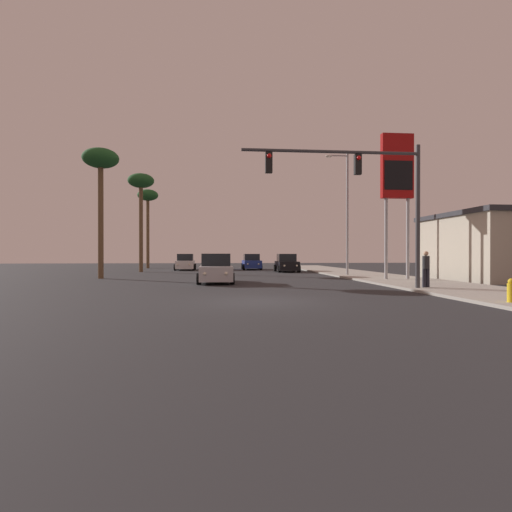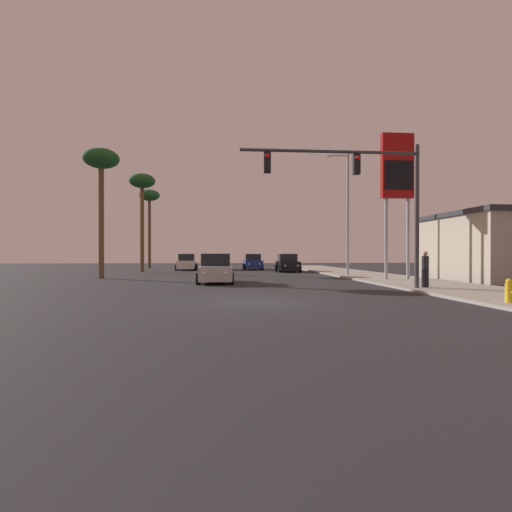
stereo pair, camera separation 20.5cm
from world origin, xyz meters
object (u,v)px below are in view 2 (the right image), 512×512
(car_black, at_px, (288,264))
(car_white, at_px, (187,263))
(pedestrian_on_sidewalk, at_px, (425,267))
(car_blue, at_px, (253,262))
(traffic_light_mast, at_px, (366,185))
(street_lamp, at_px, (346,208))
(fire_hydrant, at_px, (509,291))
(palm_tree_near, at_px, (101,166))
(palm_tree_mid, at_px, (142,187))
(car_silver, at_px, (215,270))
(gas_station_sign, at_px, (397,174))
(car_grey, at_px, (219,263))
(palm_tree_far, at_px, (149,200))

(car_black, distance_m, car_white, 11.04)
(car_black, xyz_separation_m, pedestrian_on_sidewalk, (3.28, -19.21, 0.27))
(car_blue, bearing_deg, traffic_light_mast, 96.23)
(car_white, xyz_separation_m, traffic_light_mast, (10.17, -24.57, 4.01))
(street_lamp, height_order, fire_hydrant, street_lamp)
(palm_tree_near, xyz_separation_m, palm_tree_mid, (0.74, 10.00, 0.29))
(car_white, bearing_deg, palm_tree_near, 70.72)
(car_blue, bearing_deg, pedestrian_on_sidewalk, 102.72)
(car_silver, distance_m, palm_tree_mid, 17.85)
(street_lamp, bearing_deg, car_white, 134.72)
(car_silver, relative_size, gas_station_sign, 0.48)
(street_lamp, relative_size, pedestrian_on_sidewalk, 5.39)
(car_grey, relative_size, gas_station_sign, 0.48)
(car_black, height_order, traffic_light_mast, traffic_light_mast)
(car_blue, bearing_deg, car_grey, 6.67)
(car_black, xyz_separation_m, car_white, (-9.80, 5.08, 0.00))
(fire_hydrant, distance_m, palm_tree_near, 24.55)
(car_grey, bearing_deg, palm_tree_mid, 33.64)
(car_black, bearing_deg, pedestrian_on_sidewalk, 101.15)
(pedestrian_on_sidewalk, relative_size, palm_tree_mid, 0.18)
(street_lamp, xyz_separation_m, palm_tree_near, (-17.36, -1.13, 2.53))
(pedestrian_on_sidewalk, distance_m, palm_tree_near, 21.31)
(palm_tree_far, bearing_deg, gas_station_sign, -50.99)
(gas_station_sign, bearing_deg, palm_tree_far, 129.01)
(car_white, bearing_deg, palm_tree_mid, 46.39)
(car_white, bearing_deg, car_blue, -174.88)
(car_blue, relative_size, car_black, 1.00)
(traffic_light_mast, bearing_deg, car_black, 91.08)
(car_grey, xyz_separation_m, palm_tree_near, (-7.80, -14.52, 6.88))
(car_black, height_order, car_white, same)
(pedestrian_on_sidewalk, xyz_separation_m, palm_tree_far, (-17.93, 30.14, 7.01))
(car_black, xyz_separation_m, fire_hydrant, (2.99, -25.01, -0.27))
(car_white, distance_m, traffic_light_mast, 26.89)
(car_white, xyz_separation_m, street_lamp, (12.90, -13.03, 4.36))
(gas_station_sign, distance_m, palm_tree_near, 19.43)
(car_blue, height_order, car_white, same)
(car_silver, xyz_separation_m, palm_tree_mid, (-7.05, 14.75, 7.18))
(car_blue, xyz_separation_m, car_silver, (-3.64, -19.75, 0.00))
(traffic_light_mast, height_order, palm_tree_near, palm_tree_near)
(palm_tree_far, bearing_deg, palm_tree_mid, -83.54)
(fire_hydrant, bearing_deg, palm_tree_near, 137.27)
(car_white, distance_m, street_lamp, 18.84)
(car_black, distance_m, car_grey, 8.45)
(traffic_light_mast, bearing_deg, car_silver, 140.35)
(gas_station_sign, relative_size, fire_hydrant, 11.84)
(palm_tree_mid, bearing_deg, palm_tree_near, -94.25)
(car_blue, xyz_separation_m, street_lamp, (5.92, -13.87, 4.36))
(car_white, bearing_deg, gas_station_sign, 126.99)
(traffic_light_mast, bearing_deg, palm_tree_mid, 124.23)
(gas_station_sign, xyz_separation_m, pedestrian_on_sidewalk, (-1.46, -6.20, -5.58))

